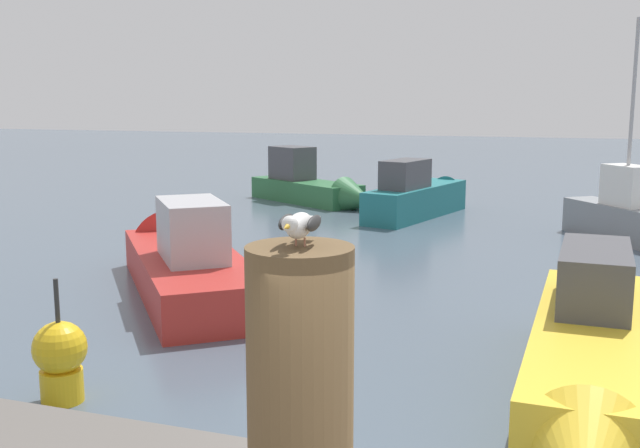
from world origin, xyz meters
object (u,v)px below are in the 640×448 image
object	(u,v)px
mooring_post	(300,382)
boat_red	(181,257)
boat_green	(314,187)
seagull	(299,224)
boat_teal	(421,195)
boat_grey	(636,219)
boat_yellow	(590,363)
channel_buoy	(60,358)

from	to	relation	value
mooring_post	boat_red	distance (m)	9.89
mooring_post	boat_green	size ratio (longest dim) A/B	0.23
mooring_post	seagull	world-z (taller)	seagull
boat_red	seagull	bearing A→B (deg)	-57.49
mooring_post	boat_teal	xyz separation A→B (m)	(-2.79, 16.90, -1.45)
seagull	boat_green	bearing A→B (deg)	109.09
boat_green	boat_red	world-z (taller)	boat_green
boat_teal	seagull	bearing A→B (deg)	-80.62
boat_teal	boat_green	bearing A→B (deg)	159.67
mooring_post	boat_grey	bearing A→B (deg)	80.49
mooring_post	boat_yellow	size ratio (longest dim) A/B	0.20
boat_green	channel_buoy	size ratio (longest dim) A/B	3.64
boat_grey	boat_teal	distance (m)	5.76
boat_yellow	boat_teal	bearing A→B (deg)	108.69
boat_yellow	boat_green	bearing A→B (deg)	119.59
boat_teal	boat_red	size ratio (longest dim) A/B	0.89
seagull	boat_teal	bearing A→B (deg)	99.38
boat_grey	boat_red	bearing A→B (deg)	-141.02
seagull	channel_buoy	world-z (taller)	seagull
mooring_post	boat_teal	world-z (taller)	mooring_post
boat_red	boat_green	bearing A→B (deg)	96.01
mooring_post	seagull	xyz separation A→B (m)	(0.00, -0.01, 0.65)
boat_green	seagull	bearing A→B (deg)	-70.91
boat_red	boat_teal	bearing A→B (deg)	74.16
channel_buoy	mooring_post	bearing A→B (deg)	-40.64
boat_grey	channel_buoy	world-z (taller)	boat_grey
boat_teal	boat_red	world-z (taller)	boat_red
seagull	boat_grey	world-z (taller)	boat_grey
boat_teal	boat_yellow	bearing A→B (deg)	-71.31
seagull	boat_grey	distance (m)	14.80
mooring_post	channel_buoy	world-z (taller)	mooring_post
boat_teal	channel_buoy	size ratio (longest dim) A/B	3.81
boat_green	channel_buoy	distance (m)	15.02
boat_yellow	boat_red	size ratio (longest dim) A/B	0.98
mooring_post	boat_yellow	xyz separation A→B (m)	(1.29, 4.83, -1.47)
seagull	boat_yellow	bearing A→B (deg)	75.04
seagull	boat_red	world-z (taller)	seagull
boat_yellow	channel_buoy	distance (m)	5.42
boat_green	boat_red	bearing A→B (deg)	-83.99
mooring_post	boat_teal	bearing A→B (deg)	99.38
seagull	boat_red	distance (m)	10.01
boat_yellow	seagull	bearing A→B (deg)	-104.96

